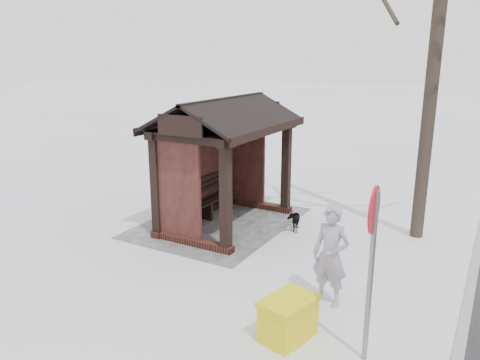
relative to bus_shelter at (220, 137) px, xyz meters
name	(u,v)px	position (x,y,z in m)	size (l,w,h in m)	color
ground	(226,224)	(0.00, 0.16, -2.17)	(120.00, 120.00, 0.00)	white
kerb	(474,273)	(0.00, 5.66, -2.16)	(120.00, 0.15, 0.06)	gray
trampled_patch	(220,222)	(0.00, -0.04, -2.16)	(4.20, 3.20, 0.02)	#939499
bus_shelter	(220,137)	(0.00, 0.00, 0.00)	(3.60, 2.40, 3.09)	#391B14
pedestrian	(331,256)	(2.39, 3.60, -1.31)	(0.62, 0.41, 1.71)	#9689A1
dog	(294,220)	(-0.44, 1.75, -1.91)	(0.28, 0.61, 0.51)	black
grit_bin	(288,318)	(3.66, 3.43, -1.84)	(0.95, 0.75, 0.64)	#D2C00C
road_sign	(372,238)	(3.58, 4.52, -0.40)	(0.63, 0.10, 2.46)	slate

